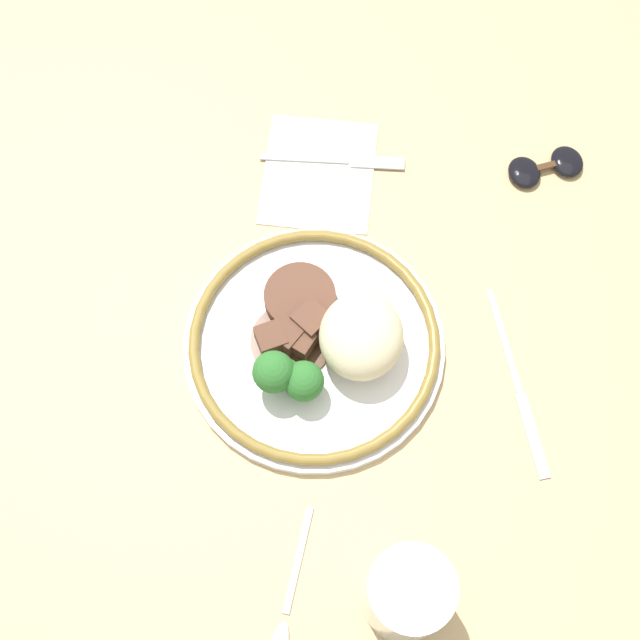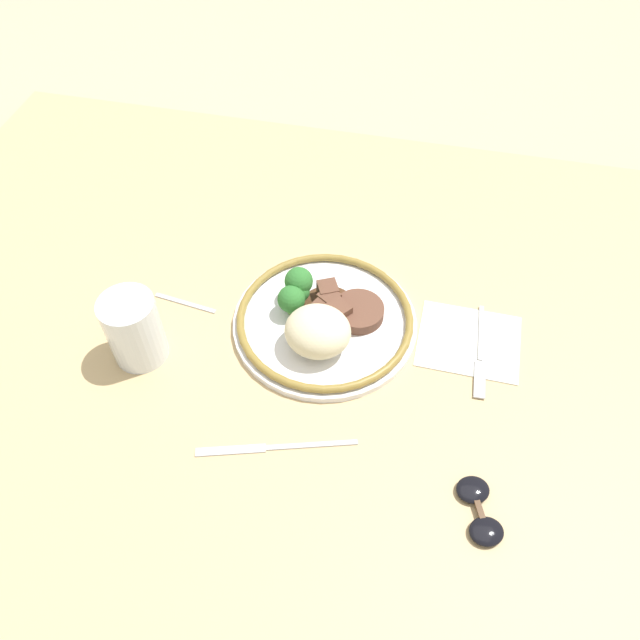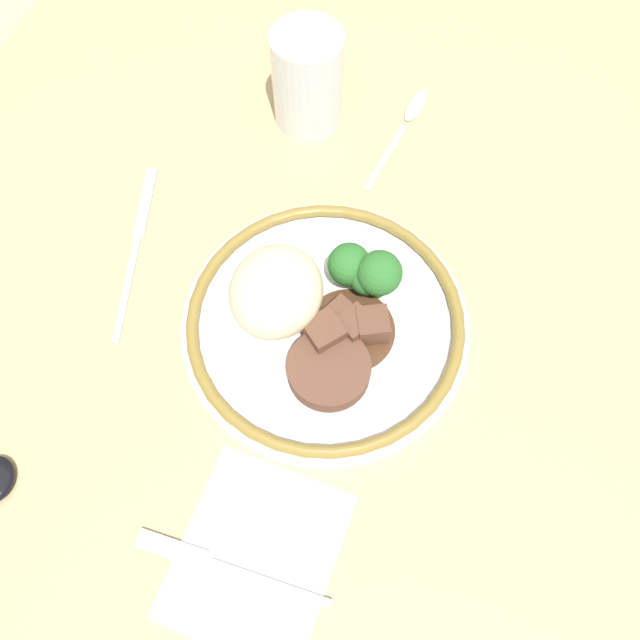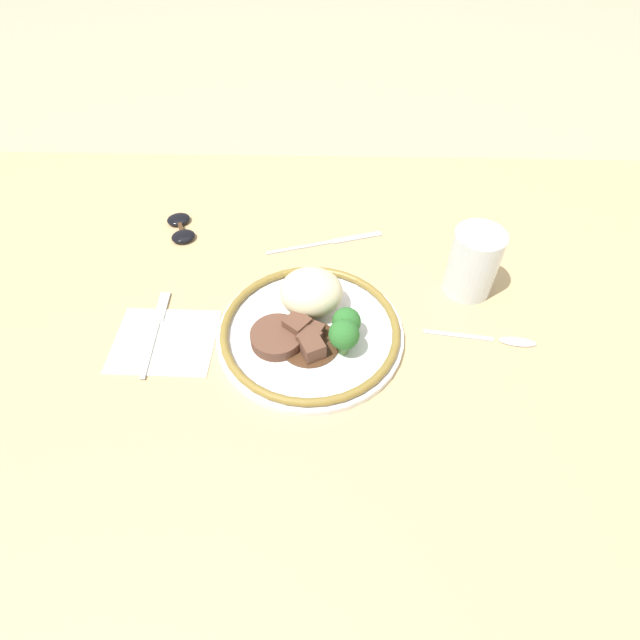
# 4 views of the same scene
# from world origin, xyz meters

# --- Properties ---
(ground_plane) EXTENTS (8.00, 8.00, 0.00)m
(ground_plane) POSITION_xyz_m (0.00, 0.00, 0.00)
(ground_plane) COLOR tan
(dining_table) EXTENTS (1.52, 1.01, 0.04)m
(dining_table) POSITION_xyz_m (0.00, 0.00, 0.02)
(dining_table) COLOR tan
(dining_table) RESTS_ON ground
(napkin) EXTENTS (0.15, 0.13, 0.00)m
(napkin) POSITION_xyz_m (-0.22, -0.02, 0.04)
(napkin) COLOR silver
(napkin) RESTS_ON dining_table
(plate) EXTENTS (0.28, 0.28, 0.08)m
(plate) POSITION_xyz_m (-0.00, 0.00, 0.06)
(plate) COLOR white
(plate) RESTS_ON dining_table
(juice_glass) EXTENTS (0.08, 0.08, 0.11)m
(juice_glass) POSITION_xyz_m (0.25, 0.10, 0.09)
(juice_glass) COLOR #F4AD19
(juice_glass) RESTS_ON dining_table
(fork) EXTENTS (0.02, 0.17, 0.00)m
(fork) POSITION_xyz_m (-0.24, 0.01, 0.05)
(fork) COLOR #B7B7BC
(fork) RESTS_ON napkin
(knife) EXTENTS (0.21, 0.07, 0.00)m
(knife) POSITION_xyz_m (0.03, 0.21, 0.04)
(knife) COLOR #B7B7BC
(knife) RESTS_ON dining_table
(spoon) EXTENTS (0.17, 0.03, 0.01)m
(spoon) POSITION_xyz_m (0.29, -0.01, 0.05)
(spoon) COLOR #B7B7BC
(spoon) RESTS_ON dining_table
(sunglasses) EXTENTS (0.07, 0.10, 0.01)m
(sunglasses) POSITION_xyz_m (-0.25, 0.24, 0.05)
(sunglasses) COLOR black
(sunglasses) RESTS_ON dining_table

